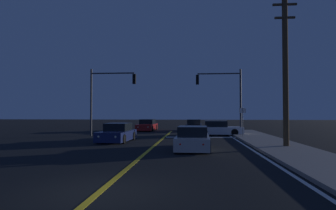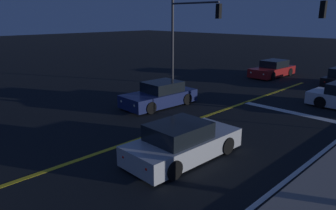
% 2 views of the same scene
% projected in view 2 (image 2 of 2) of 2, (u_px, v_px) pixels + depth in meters
% --- Properties ---
extents(lane_line_center, '(0.20, 31.80, 0.01)m').
position_uv_depth(lane_line_center, '(143.00, 138.00, 13.03)').
color(lane_line_center, gold).
rests_on(lane_line_center, ground).
extents(lane_line_edge_right, '(0.16, 31.80, 0.01)m').
position_uv_depth(lane_line_edge_right, '(274.00, 191.00, 9.06)').
color(lane_line_edge_right, white).
rests_on(lane_line_edge_right, ground).
extents(stop_bar, '(6.06, 0.50, 0.01)m').
position_uv_depth(stop_bar, '(296.00, 113.00, 16.29)').
color(stop_bar, white).
rests_on(stop_bar, ground).
extents(car_side_waiting_red, '(2.05, 4.69, 1.34)m').
position_uv_depth(car_side_waiting_red, '(273.00, 69.00, 26.29)').
color(car_side_waiting_red, maroon).
rests_on(car_side_waiting_red, ground).
extents(car_far_approaching_silver, '(2.03, 4.50, 1.34)m').
position_uv_depth(car_far_approaching_silver, '(182.00, 143.00, 11.03)').
color(car_far_approaching_silver, '#B2B5BA').
rests_on(car_far_approaching_silver, ground).
extents(car_parked_curb_navy, '(2.14, 4.40, 1.34)m').
position_uv_depth(car_parked_curb_navy, '(160.00, 95.00, 17.64)').
color(car_parked_curb_navy, navy).
rests_on(car_parked_curb_navy, ground).
extents(traffic_signal_far_left, '(4.24, 0.28, 6.13)m').
position_uv_depth(traffic_signal_far_left, '(188.00, 28.00, 21.54)').
color(traffic_signal_far_left, '#38383D').
rests_on(traffic_signal_far_left, ground).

